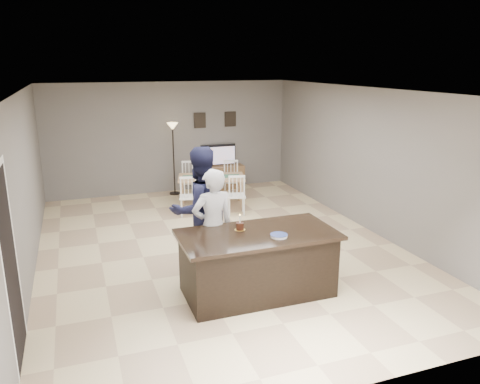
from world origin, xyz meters
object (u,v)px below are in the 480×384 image
object	(u,v)px
woman	(213,227)
man	(200,210)
kitchen_island	(257,263)
plate_stack	(279,236)
birthday_cake	(240,226)
dining_table	(211,182)
television	(219,155)
tv_console	(220,177)
floor_lamp	(173,139)

from	to	relation	value
woman	man	size ratio (longest dim) A/B	0.88
kitchen_island	plate_stack	xyz separation A→B (m)	(0.20, -0.25, 0.46)
birthday_cake	plate_stack	world-z (taller)	birthday_cake
dining_table	woman	bearing A→B (deg)	-91.65
television	woman	distance (m)	5.36
tv_console	television	size ratio (longest dim) A/B	1.31
dining_table	floor_lamp	distance (m)	1.61
television	plate_stack	distance (m)	5.97
woman	man	world-z (taller)	man
tv_console	floor_lamp	distance (m)	1.61
television	dining_table	size ratio (longest dim) A/B	0.47
dining_table	television	bearing A→B (deg)	80.49
kitchen_island	birthday_cake	world-z (taller)	birthday_cake
man	dining_table	size ratio (longest dim) A/B	1.01
tv_console	man	distance (m)	4.92
floor_lamp	television	bearing A→B (deg)	7.39
television	floor_lamp	bearing A→B (deg)	7.39
tv_console	television	distance (m)	0.57
woman	plate_stack	size ratio (longest dim) A/B	7.34
woman	dining_table	xyz separation A→B (m)	(1.04, 3.65, -0.29)
television	man	size ratio (longest dim) A/B	0.47
man	dining_table	xyz separation A→B (m)	(1.11, 3.18, -0.41)
floor_lamp	man	bearing A→B (deg)	-96.88
birthday_cake	dining_table	bearing A→B (deg)	79.31
kitchen_island	man	world-z (taller)	man
woman	birthday_cake	world-z (taller)	woman
man	floor_lamp	bearing A→B (deg)	-107.78
woman	plate_stack	xyz separation A→B (m)	(0.68, -0.80, 0.06)
man	birthday_cake	world-z (taller)	man
television	man	distance (m)	4.94
television	birthday_cake	xyz separation A→B (m)	(-1.39, -5.45, 0.09)
kitchen_island	plate_stack	distance (m)	0.56
television	floor_lamp	distance (m)	1.31
woman	man	xyz separation A→B (m)	(-0.07, 0.47, 0.12)
kitchen_island	woman	distance (m)	0.83
tv_console	birthday_cake	size ratio (longest dim) A/B	5.27
television	birthday_cake	bearing A→B (deg)	75.68
television	plate_stack	world-z (taller)	television
birthday_cake	dining_table	distance (m)	4.10
floor_lamp	woman	bearing A→B (deg)	-95.46
television	woman	size ratio (longest dim) A/B	0.53
man	birthday_cake	bearing A→B (deg)	102.23
kitchen_island	man	bearing A→B (deg)	118.12
man	birthday_cake	size ratio (longest dim) A/B	8.57
kitchen_island	man	xyz separation A→B (m)	(-0.54, 1.02, 0.52)
tv_console	birthday_cake	distance (m)	5.59
kitchen_island	dining_table	xyz separation A→B (m)	(0.57, 4.20, 0.11)
kitchen_island	birthday_cake	distance (m)	0.57
tv_console	floor_lamp	world-z (taller)	floor_lamp
woman	birthday_cake	distance (m)	0.47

